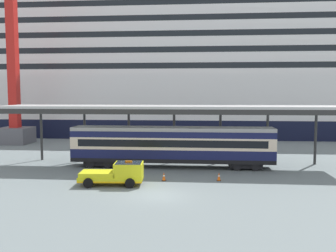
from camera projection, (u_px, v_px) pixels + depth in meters
name	position (u px, v px, depth m)	size (l,w,h in m)	color
ground_plane	(159.00, 195.00, 27.34)	(400.00, 400.00, 0.00)	slate
cruise_ship	(181.00, 76.00, 70.68)	(175.83, 24.34, 33.13)	black
platform_canopy	(172.00, 109.00, 37.59)	(34.99, 5.53, 6.26)	#B3B3B3
train_carriage	(172.00, 145.00, 37.43)	(20.33, 2.81, 4.11)	black
service_truck	(117.00, 173.00, 30.26)	(5.32, 2.52, 2.02)	yellow
traffic_cone_near	(219.00, 177.00, 31.76)	(0.36, 0.36, 0.75)	black
traffic_cone_mid	(134.00, 171.00, 34.06)	(0.36, 0.36, 0.76)	black
traffic_cone_far	(164.00, 176.00, 31.79)	(0.36, 0.36, 0.77)	black
dockside_crane	(16.00, 41.00, 54.04)	(14.66, 4.40, 49.88)	#595960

